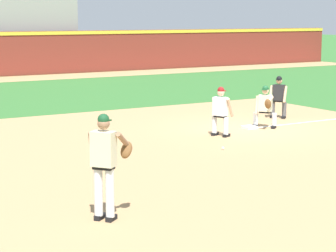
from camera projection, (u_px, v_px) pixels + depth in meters
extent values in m
plane|color=#336B2D|center=(249.00, 129.00, 20.47)|extent=(160.00, 160.00, 0.00)
cube|color=tan|center=(198.00, 161.00, 15.86)|extent=(18.00, 18.00, 0.01)
cube|color=tan|center=(33.00, 78.00, 37.39)|extent=(48.00, 3.20, 0.01)
cube|color=white|center=(249.00, 127.00, 20.46)|extent=(0.38, 0.38, 0.09)
sphere|color=white|center=(223.00, 148.00, 17.27)|extent=(0.07, 0.07, 0.07)
cube|color=black|center=(100.00, 217.00, 11.32)|extent=(0.27, 0.25, 0.09)
cylinder|color=white|center=(98.00, 192.00, 11.21)|extent=(0.15, 0.15, 0.84)
cube|color=black|center=(111.00, 218.00, 11.24)|extent=(0.27, 0.25, 0.09)
cylinder|color=white|center=(110.00, 193.00, 11.13)|extent=(0.15, 0.15, 0.84)
cube|color=black|center=(104.00, 167.00, 11.10)|extent=(0.37, 0.39, 0.06)
cube|color=beige|center=(103.00, 149.00, 11.04)|extent=(0.43, 0.46, 0.60)
sphere|color=#9E7051|center=(104.00, 124.00, 10.99)|extent=(0.21, 0.21, 0.21)
sphere|color=#194C28|center=(103.00, 119.00, 10.98)|extent=(0.20, 0.20, 0.20)
cube|color=#194C28|center=(106.00, 120.00, 11.07)|extent=(0.19, 0.20, 0.02)
cylinder|color=#9E7051|center=(92.00, 148.00, 11.21)|extent=(0.20, 0.19, 0.59)
cylinder|color=#9E7051|center=(124.00, 141.00, 11.21)|extent=(0.47, 0.39, 0.41)
ellipsoid|color=brown|center=(126.00, 150.00, 11.32)|extent=(0.36, 0.34, 0.34)
cube|color=black|center=(274.00, 127.00, 20.51)|extent=(0.28, 0.24, 0.09)
cylinder|color=white|center=(274.00, 119.00, 20.51)|extent=(0.15, 0.15, 0.40)
cube|color=black|center=(255.00, 126.00, 20.74)|extent=(0.28, 0.24, 0.09)
cylinder|color=white|center=(256.00, 118.00, 20.74)|extent=(0.15, 0.15, 0.40)
cube|color=black|center=(265.00, 112.00, 20.59)|extent=(0.36, 0.39, 0.06)
cube|color=beige|center=(265.00, 103.00, 20.54)|extent=(0.43, 0.46, 0.52)
sphere|color=#DBB28E|center=(265.00, 91.00, 20.46)|extent=(0.21, 0.21, 0.21)
sphere|color=#194C28|center=(265.00, 89.00, 20.45)|extent=(0.20, 0.20, 0.20)
cube|color=#194C28|center=(265.00, 90.00, 20.37)|extent=(0.19, 0.20, 0.02)
cylinder|color=#DBB28E|center=(270.00, 101.00, 20.04)|extent=(0.53, 0.41, 0.24)
cylinder|color=#DBB28E|center=(257.00, 105.00, 20.56)|extent=(0.25, 0.21, 0.58)
ellipsoid|color=brown|center=(268.00, 104.00, 19.86)|extent=(0.29, 0.29, 0.35)
cube|color=black|center=(215.00, 134.00, 19.30)|extent=(0.28, 0.20, 0.09)
cylinder|color=white|center=(214.00, 125.00, 19.22)|extent=(0.15, 0.15, 0.50)
cube|color=black|center=(226.00, 135.00, 19.06)|extent=(0.28, 0.20, 0.09)
cylinder|color=white|center=(226.00, 126.00, 18.98)|extent=(0.15, 0.15, 0.50)
cube|color=black|center=(220.00, 116.00, 19.05)|extent=(0.31, 0.39, 0.06)
cube|color=white|center=(220.00, 106.00, 19.00)|extent=(0.37, 0.46, 0.54)
sphere|color=#DBB28E|center=(221.00, 93.00, 18.95)|extent=(0.21, 0.21, 0.21)
sphere|color=maroon|center=(221.00, 90.00, 18.94)|extent=(0.20, 0.20, 0.20)
cube|color=maroon|center=(223.00, 91.00, 19.02)|extent=(0.16, 0.20, 0.02)
cylinder|color=#DBB28E|center=(216.00, 106.00, 19.28)|extent=(0.34, 0.20, 0.56)
cylinder|color=#DBB28E|center=(230.00, 108.00, 18.97)|extent=(0.34, 0.20, 0.56)
cube|color=black|center=(284.00, 117.00, 22.49)|extent=(0.28, 0.24, 0.09)
cylinder|color=#515154|center=(284.00, 109.00, 22.48)|extent=(0.15, 0.15, 0.50)
cube|color=black|center=(272.00, 117.00, 22.65)|extent=(0.28, 0.24, 0.09)
cylinder|color=#515154|center=(273.00, 108.00, 22.64)|extent=(0.15, 0.15, 0.50)
cube|color=black|center=(279.00, 101.00, 22.51)|extent=(0.36, 0.39, 0.06)
cube|color=#232326|center=(279.00, 93.00, 22.47)|extent=(0.43, 0.46, 0.54)
sphere|color=tan|center=(279.00, 81.00, 22.38)|extent=(0.21, 0.21, 0.21)
sphere|color=black|center=(279.00, 79.00, 22.37)|extent=(0.20, 0.20, 0.20)
cube|color=black|center=(279.00, 80.00, 22.29)|extent=(0.19, 0.20, 0.02)
cylinder|color=tan|center=(285.00, 94.00, 22.24)|extent=(0.32, 0.26, 0.56)
cylinder|color=tan|center=(271.00, 94.00, 22.44)|extent=(0.32, 0.26, 0.56)
cube|color=maroon|center=(21.00, 53.00, 38.86)|extent=(48.00, 0.50, 2.60)
cube|color=gold|center=(20.00, 33.00, 38.65)|extent=(48.00, 0.54, 0.20)
cube|color=gray|center=(1.00, 24.00, 41.76)|extent=(8.12, 5.90, 6.00)
cube|color=gray|center=(11.00, 29.00, 40.00)|extent=(7.72, 0.85, 0.06)
cube|color=navy|center=(7.00, 25.00, 39.68)|extent=(0.47, 0.20, 0.44)
cube|color=navy|center=(17.00, 25.00, 39.99)|extent=(0.47, 0.20, 0.44)
cube|color=navy|center=(26.00, 25.00, 40.30)|extent=(0.47, 0.20, 0.44)
cube|color=navy|center=(36.00, 25.00, 40.61)|extent=(0.47, 0.20, 0.44)
cube|color=navy|center=(45.00, 25.00, 40.92)|extent=(0.47, 0.20, 0.44)
cube|color=navy|center=(54.00, 25.00, 41.23)|extent=(0.47, 0.20, 0.44)
cube|color=navy|center=(64.00, 25.00, 41.54)|extent=(0.47, 0.20, 0.44)
cube|color=gray|center=(7.00, 20.00, 40.63)|extent=(7.72, 0.85, 0.06)
cube|color=navy|center=(2.00, 16.00, 40.31)|extent=(0.47, 0.20, 0.44)
cube|color=navy|center=(12.00, 16.00, 40.62)|extent=(0.47, 0.20, 0.44)
cube|color=navy|center=(22.00, 16.00, 40.93)|extent=(0.47, 0.20, 0.44)
cube|color=navy|center=(31.00, 16.00, 41.24)|extent=(0.47, 0.20, 0.44)
cube|color=navy|center=(40.00, 16.00, 41.55)|extent=(0.47, 0.20, 0.44)
cube|color=navy|center=(49.00, 16.00, 41.86)|extent=(0.47, 0.20, 0.44)
cube|color=navy|center=(58.00, 16.00, 42.17)|extent=(0.47, 0.20, 0.44)
cube|color=gray|center=(2.00, 11.00, 41.26)|extent=(7.72, 0.85, 0.06)
cube|color=navy|center=(8.00, 7.00, 41.25)|extent=(0.47, 0.20, 0.44)
cube|color=navy|center=(17.00, 7.00, 41.56)|extent=(0.47, 0.20, 0.44)
cube|color=navy|center=(26.00, 7.00, 41.87)|extent=(0.47, 0.20, 0.44)
cube|color=navy|center=(35.00, 8.00, 42.18)|extent=(0.47, 0.20, 0.44)
cube|color=navy|center=(44.00, 8.00, 42.49)|extent=(0.47, 0.20, 0.44)
cube|color=navy|center=(53.00, 8.00, 42.80)|extent=(0.47, 0.20, 0.44)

